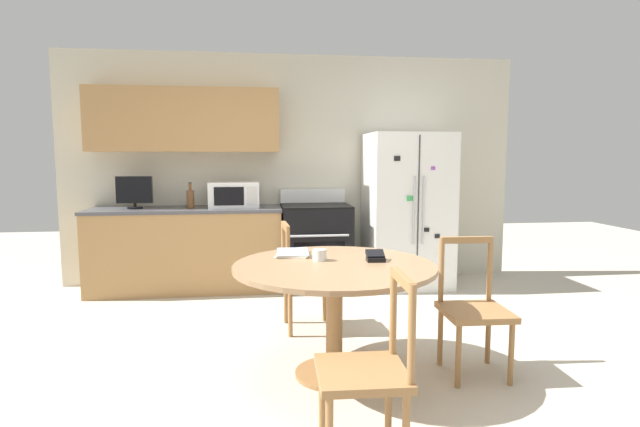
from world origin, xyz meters
TOP-DOWN VIEW (x-y plane):
  - ground_plane at (0.00, 0.00)m, footprint 14.00×14.00m
  - back_wall at (-0.31, 2.59)m, footprint 5.20×0.44m
  - kitchen_counter at (-1.19, 2.29)m, footprint 2.04×0.64m
  - refrigerator at (1.24, 2.20)m, footprint 0.89×0.79m
  - oven_range at (0.21, 2.26)m, footprint 0.75×0.68m
  - microwave at (-0.67, 2.30)m, footprint 0.53×0.40m
  - countertop_tv at (-1.71, 2.29)m, footprint 0.37×0.16m
  - counter_bottle at (-1.13, 2.24)m, footprint 0.08×0.08m
  - dining_table at (0.06, -0.03)m, footprint 1.32×1.32m
  - dining_chair_near at (0.07, -0.96)m, footprint 0.44×0.44m
  - dining_chair_far at (-0.05, 0.90)m, footprint 0.44×0.44m
  - dining_chair_right at (0.98, -0.11)m, footprint 0.44×0.44m
  - candle_glass at (-0.02, 0.09)m, footprint 0.09×0.09m
  - wallet at (0.35, 0.03)m, footprint 0.13×0.13m
  - mail_stack at (-0.19, 0.32)m, footprint 0.27×0.34m

SIDE VIEW (x-z plane):
  - ground_plane at x=0.00m, z-range 0.00..0.00m
  - dining_chair_near at x=0.07m, z-range -0.02..0.89m
  - dining_chair_far at x=-0.05m, z-range -0.02..0.89m
  - dining_chair_right at x=0.98m, z-range -0.02..0.89m
  - kitchen_counter at x=-1.19m, z-range 0.00..0.90m
  - oven_range at x=0.21m, z-range -0.07..1.01m
  - dining_table at x=0.06m, z-range 0.25..1.00m
  - mail_stack at x=-0.19m, z-range 0.75..0.78m
  - wallet at x=0.35m, z-range 0.75..0.82m
  - candle_glass at x=-0.02m, z-range 0.75..0.82m
  - refrigerator at x=1.24m, z-range 0.00..1.70m
  - counter_bottle at x=-1.13m, z-range 0.87..1.15m
  - microwave at x=-0.67m, z-range 0.90..1.17m
  - countertop_tv at x=-1.71m, z-range 0.91..1.25m
  - back_wall at x=-0.31m, z-range 0.14..2.74m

